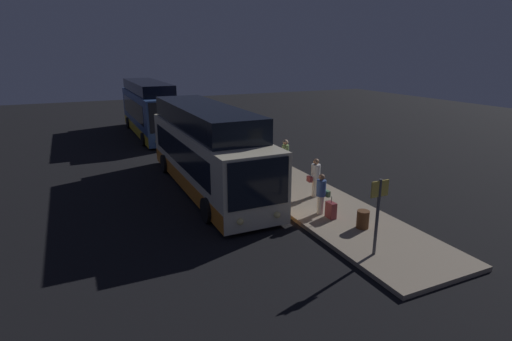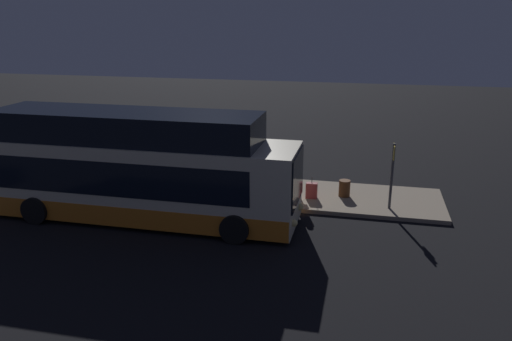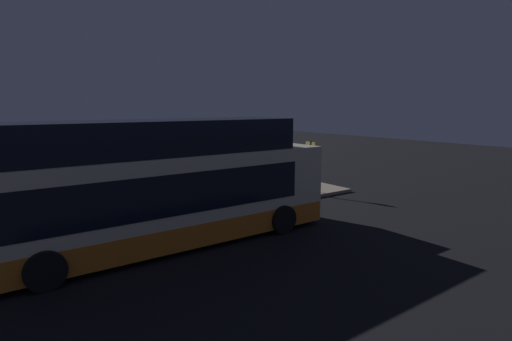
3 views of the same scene
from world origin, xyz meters
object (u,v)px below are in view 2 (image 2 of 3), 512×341
object	(u,v)px
bus_lead	(137,172)
suitcase	(312,190)
passenger_waiting	(186,157)
passenger_with_bags	(259,167)
sign_post	(392,168)
trash_bin	(344,188)
passenger_boarding	(298,177)

from	to	relation	value
bus_lead	suitcase	bearing A→B (deg)	26.89
passenger_waiting	passenger_with_bags	world-z (taller)	passenger_waiting
passenger_with_bags	sign_post	size ratio (longest dim) A/B	0.69
passenger_with_bags	sign_post	xyz separation A→B (m)	(5.18, -1.17, 0.64)
suitcase	trash_bin	bearing A→B (deg)	22.03
trash_bin	passenger_with_bags	bearing A→B (deg)	176.06
passenger_waiting	trash_bin	world-z (taller)	passenger_waiting
passenger_with_bags	trash_bin	size ratio (longest dim) A/B	2.59
passenger_with_bags	sign_post	bearing A→B (deg)	169.07
passenger_with_bags	passenger_waiting	bearing A→B (deg)	-3.90
bus_lead	suitcase	world-z (taller)	bus_lead
passenger_with_bags	trash_bin	xyz separation A→B (m)	(3.49, -0.24, -0.58)
suitcase	trash_bin	size ratio (longest dim) A/B	1.32
suitcase	sign_post	size ratio (longest dim) A/B	0.35
passenger_boarding	sign_post	bearing A→B (deg)	-6.15
suitcase	trash_bin	world-z (taller)	suitcase
bus_lead	sign_post	distance (m)	9.08
passenger_with_bags	trash_bin	world-z (taller)	passenger_with_bags
passenger_waiting	trash_bin	bearing A→B (deg)	-114.77
trash_bin	bus_lead	bearing A→B (deg)	-153.93
passenger_waiting	sign_post	bearing A→B (deg)	-120.04
bus_lead	passenger_waiting	size ratio (longest dim) A/B	6.07
bus_lead	passenger_with_bags	size ratio (longest dim) A/B	6.64
passenger_boarding	sign_post	world-z (taller)	sign_post
passenger_boarding	trash_bin	xyz separation A→B (m)	(1.75, 0.61, -0.53)
passenger_waiting	suitcase	size ratio (longest dim) A/B	2.15
passenger_waiting	trash_bin	size ratio (longest dim) A/B	2.84
bus_lead	passenger_waiting	xyz separation A→B (m)	(0.27, 4.01, -0.53)
sign_post	trash_bin	xyz separation A→B (m)	(-1.69, 0.93, -1.22)
passenger_boarding	passenger_waiting	world-z (taller)	passenger_waiting
bus_lead	passenger_with_bags	bearing A→B (deg)	46.06
bus_lead	passenger_waiting	bearing A→B (deg)	86.15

